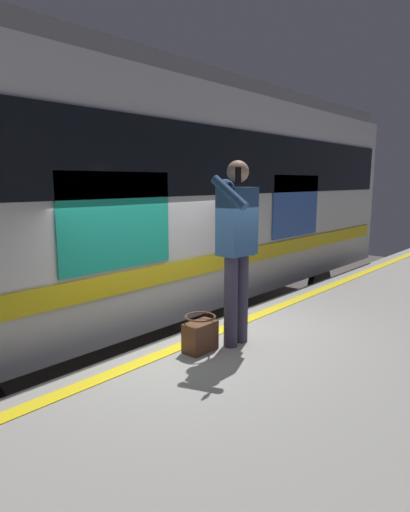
% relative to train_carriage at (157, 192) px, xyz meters
% --- Properties ---
extents(ground_plane, '(25.54, 25.54, 0.00)m').
position_rel_train_carriage_xyz_m(ground_plane, '(1.46, 1.97, -2.59)').
color(ground_plane, '#4C4742').
extents(platform, '(17.02, 4.24, 1.07)m').
position_rel_train_carriage_xyz_m(platform, '(1.46, 4.09, -2.05)').
color(platform, gray).
rests_on(platform, ground).
extents(safety_line, '(16.68, 0.16, 0.01)m').
position_rel_train_carriage_xyz_m(safety_line, '(1.46, 2.27, -1.51)').
color(safety_line, yellow).
rests_on(safety_line, platform).
extents(track_rail_near, '(22.13, 0.08, 0.16)m').
position_rel_train_carriage_xyz_m(track_rail_near, '(1.46, 0.71, -2.51)').
color(track_rail_near, slate).
rests_on(track_rail_near, ground).
extents(track_rail_far, '(22.13, 0.08, 0.16)m').
position_rel_train_carriage_xyz_m(track_rail_far, '(1.46, -0.72, -2.51)').
color(track_rail_far, slate).
rests_on(track_rail_far, ground).
extents(train_carriage, '(10.85, 2.93, 4.10)m').
position_rel_train_carriage_xyz_m(train_carriage, '(0.00, 0.00, 0.00)').
color(train_carriage, silver).
rests_on(train_carriage, ground).
extents(passenger, '(0.57, 0.55, 1.88)m').
position_rel_train_carriage_xyz_m(passenger, '(1.32, 2.63, -0.39)').
color(passenger, '#383347').
rests_on(passenger, platform).
extents(handbag, '(0.35, 0.31, 0.37)m').
position_rel_train_carriage_xyz_m(handbag, '(1.71, 2.49, -1.35)').
color(handbag, '#59331E').
rests_on(handbag, platform).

